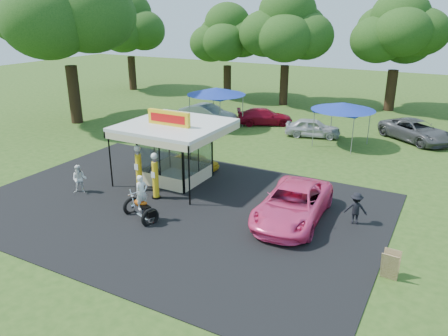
{
  "coord_description": "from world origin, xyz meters",
  "views": [
    {
      "loc": [
        11.61,
        -14.31,
        9.32
      ],
      "look_at": [
        1.66,
        4.0,
        1.71
      ],
      "focal_mm": 35.0,
      "sensor_mm": 36.0,
      "label": 1
    }
  ],
  "objects": [
    {
      "name": "spare_tires",
      "position": [
        -3.15,
        4.42,
        0.38
      ],
      "size": [
        0.95,
        0.66,
        0.78
      ],
      "rotation": [
        0.0,
        0.0,
        0.17
      ],
      "color": "black",
      "rests_on": "ground"
    },
    {
      "name": "motorcycle",
      "position": [
        -0.53,
        0.04,
        0.91
      ],
      "size": [
        2.06,
        1.49,
        2.34
      ],
      "rotation": [
        0.0,
        0.0,
        -0.35
      ],
      "color": "black",
      "rests_on": "ground"
    },
    {
      "name": "oak_far_a",
      "position": [
        -23.89,
        27.6,
        7.05
      ],
      "size": [
        9.35,
        9.35,
        11.08
      ],
      "color": "black",
      "rests_on": "ground"
    },
    {
      "name": "bg_car_c",
      "position": [
        2.05,
        17.63,
        0.71
      ],
      "size": [
        4.43,
        2.58,
        1.42
      ],
      "primitive_type": "imported",
      "rotation": [
        0.0,
        0.0,
        1.8
      ],
      "color": "#B5B6BA",
      "rests_on": "ground"
    },
    {
      "name": "gas_pump_right",
      "position": [
        -1.45,
        2.34,
        1.2
      ],
      "size": [
        0.47,
        0.47,
        2.51
      ],
      "color": "black",
      "rests_on": "ground"
    },
    {
      "name": "bg_car_a",
      "position": [
        -7.1,
        17.19,
        0.83
      ],
      "size": [
        5.12,
        2.02,
        1.66
      ],
      "primitive_type": "imported",
      "rotation": [
        0.0,
        0.0,
        1.52
      ],
      "color": "silver",
      "rests_on": "ground"
    },
    {
      "name": "oak_far_d",
      "position": [
        5.67,
        30.3,
        6.87
      ],
      "size": [
        9.06,
        9.06,
        10.78
      ],
      "color": "black",
      "rests_on": "ground"
    },
    {
      "name": "oak_near",
      "position": [
        -17.38,
        12.21,
        9.02
      ],
      "size": [
        12.51,
        12.51,
        14.4
      ],
      "color": "black",
      "rests_on": "ground"
    },
    {
      "name": "bg_car_d",
      "position": [
        9.15,
        20.15,
        0.79
      ],
      "size": [
        6.1,
        5.51,
        1.58
      ],
      "primitive_type": "imported",
      "rotation": [
        0.0,
        0.0,
        0.92
      ],
      "color": "#4E4E50",
      "rests_on": "ground"
    },
    {
      "name": "bg_car_b",
      "position": [
        -2.75,
        19.35,
        0.68
      ],
      "size": [
        5.06,
        3.96,
        1.37
      ],
      "primitive_type": "imported",
      "rotation": [
        0.0,
        0.0,
        2.08
      ],
      "color": "maroon",
      "rests_on": "ground"
    },
    {
      "name": "a_frame_sign",
      "position": [
        10.39,
        0.6,
        0.55
      ],
      "size": [
        0.62,
        0.57,
        1.09
      ],
      "rotation": [
        0.0,
        0.0,
        -0.06
      ],
      "color": "#593819",
      "rests_on": "ground"
    },
    {
      "name": "spectator_west",
      "position": [
        -5.47,
        0.99,
        0.79
      ],
      "size": [
        0.97,
        0.92,
        1.58
      ],
      "primitive_type": "imported",
      "rotation": [
        0.0,
        0.0,
        0.58
      ],
      "color": "white",
      "rests_on": "ground"
    },
    {
      "name": "oak_far_c",
      "position": [
        -4.37,
        27.93,
        7.14
      ],
      "size": [
        9.55,
        9.55,
        11.25
      ],
      "color": "black",
      "rests_on": "ground"
    },
    {
      "name": "gas_pump_left",
      "position": [
        -2.88,
        2.78,
        1.24
      ],
      "size": [
        0.48,
        0.48,
        2.59
      ],
      "color": "black",
      "rests_on": "ground"
    },
    {
      "name": "tent_west",
      "position": [
        -5.83,
        16.48,
        3.02
      ],
      "size": [
        4.77,
        4.77,
        3.34
      ],
      "rotation": [
        0.0,
        0.0,
        -0.14
      ],
      "color": "gray",
      "rests_on": "ground"
    },
    {
      "name": "asphalt_apron",
      "position": [
        0.0,
        2.0,
        0.02
      ],
      "size": [
        20.0,
        14.0,
        0.04
      ],
      "primitive_type": "cube",
      "color": "black",
      "rests_on": "ground"
    },
    {
      "name": "pink_sedan",
      "position": [
        5.63,
        3.38,
        0.82
      ],
      "size": [
        3.09,
        6.06,
        1.64
      ],
      "primitive_type": "imported",
      "rotation": [
        0.0,
        0.0,
        0.06
      ],
      "color": "#FF4589",
      "rests_on": "ground"
    },
    {
      "name": "kiosk_car",
      "position": [
        -2.0,
        7.2,
        0.48
      ],
      "size": [
        2.82,
        1.13,
        0.96
      ],
      "primitive_type": "imported",
      "rotation": [
        0.0,
        0.0,
        1.57
      ],
      "color": "yellow",
      "rests_on": "ground"
    },
    {
      "name": "spectator_east_a",
      "position": [
        8.29,
        4.37,
        0.77
      ],
      "size": [
        1.1,
        0.78,
        1.55
      ],
      "primitive_type": "imported",
      "rotation": [
        0.0,
        0.0,
        3.37
      ],
      "color": "black",
      "rests_on": "ground"
    },
    {
      "name": "oak_far_b",
      "position": [
        -11.1,
        28.22,
        6.25
      ],
      "size": [
        8.22,
        8.22,
        9.8
      ],
      "color": "black",
      "rests_on": "ground"
    },
    {
      "name": "ground",
      "position": [
        0.0,
        0.0,
        0.0
      ],
      "size": [
        120.0,
        120.0,
        0.0
      ],
      "primitive_type": "plane",
      "color": "#2C4E18",
      "rests_on": "ground"
    },
    {
      "name": "tent_east",
      "position": [
        4.51,
        16.38,
        2.84
      ],
      "size": [
        4.49,
        4.49,
        3.14
      ],
      "rotation": [
        0.0,
        0.0,
        -0.17
      ],
      "color": "gray",
      "rests_on": "ground"
    },
    {
      "name": "gas_station_kiosk",
      "position": [
        -2.0,
        4.99,
        1.78
      ],
      "size": [
        5.4,
        5.4,
        4.18
      ],
      "color": "white",
      "rests_on": "ground"
    }
  ]
}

